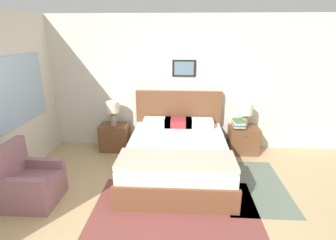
% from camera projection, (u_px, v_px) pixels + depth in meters
% --- Properties ---
extents(wall_back, '(7.15, 0.09, 2.60)m').
position_uv_depth(wall_back, '(171.00, 84.00, 5.16)').
color(wall_back, silver).
rests_on(wall_back, ground_plane).
extents(wall_left, '(0.08, 5.15, 2.60)m').
position_uv_depth(wall_left, '(8.00, 99.00, 3.96)').
color(wall_left, silver).
rests_on(wall_left, ground_plane).
extents(area_rug_main, '(2.21, 1.88, 0.01)m').
position_uv_depth(area_rug_main, '(174.00, 221.00, 3.31)').
color(area_rug_main, brown).
rests_on(area_rug_main, ground_plane).
extents(area_rug_bedside, '(0.96, 1.56, 0.01)m').
position_uv_depth(area_rug_bedside, '(253.00, 185.00, 4.08)').
color(area_rug_bedside, slate).
rests_on(area_rug_bedside, ground_plane).
extents(bed, '(1.69, 2.14, 1.18)m').
position_uv_depth(bed, '(177.00, 155.00, 4.40)').
color(bed, brown).
rests_on(bed, ground_plane).
extents(armchair, '(0.66, 0.66, 0.87)m').
position_uv_depth(armchair, '(30.00, 183.00, 3.61)').
color(armchair, '#8E606B').
rests_on(armchair, ground_plane).
extents(nightstand_near_window, '(0.56, 0.44, 0.52)m').
position_uv_depth(nightstand_near_window, '(115.00, 137.00, 5.28)').
color(nightstand_near_window, brown).
rests_on(nightstand_near_window, ground_plane).
extents(nightstand_by_door, '(0.56, 0.44, 0.52)m').
position_uv_depth(nightstand_by_door, '(243.00, 140.00, 5.14)').
color(nightstand_by_door, brown).
rests_on(nightstand_by_door, ground_plane).
extents(table_lamp_near_window, '(0.26, 0.26, 0.48)m').
position_uv_depth(table_lamp_near_window, '(113.00, 109.00, 5.07)').
color(table_lamp_near_window, gray).
rests_on(table_lamp_near_window, nightstand_near_window).
extents(table_lamp_by_door, '(0.26, 0.26, 0.48)m').
position_uv_depth(table_lamp_by_door, '(246.00, 112.00, 4.93)').
color(table_lamp_by_door, gray).
rests_on(table_lamp_by_door, nightstand_by_door).
extents(book_thick_bottom, '(0.24, 0.25, 0.03)m').
position_uv_depth(book_thick_bottom, '(238.00, 127.00, 5.02)').
color(book_thick_bottom, '#232328').
rests_on(book_thick_bottom, nightstand_by_door).
extents(book_hardcover_middle, '(0.22, 0.28, 0.03)m').
position_uv_depth(book_hardcover_middle, '(238.00, 126.00, 5.01)').
color(book_hardcover_middle, beige).
rests_on(book_hardcover_middle, book_thick_bottom).
extents(book_novel_upper, '(0.22, 0.26, 0.03)m').
position_uv_depth(book_novel_upper, '(239.00, 124.00, 5.00)').
color(book_novel_upper, '#335693').
rests_on(book_novel_upper, book_hardcover_middle).
extents(book_slim_near_top, '(0.23, 0.25, 0.04)m').
position_uv_depth(book_slim_near_top, '(239.00, 123.00, 4.99)').
color(book_slim_near_top, beige).
rests_on(book_slim_near_top, book_novel_upper).
extents(book_paperback_top, '(0.20, 0.26, 0.04)m').
position_uv_depth(book_paperback_top, '(239.00, 121.00, 4.98)').
color(book_paperback_top, '#4C7551').
rests_on(book_paperback_top, book_slim_near_top).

